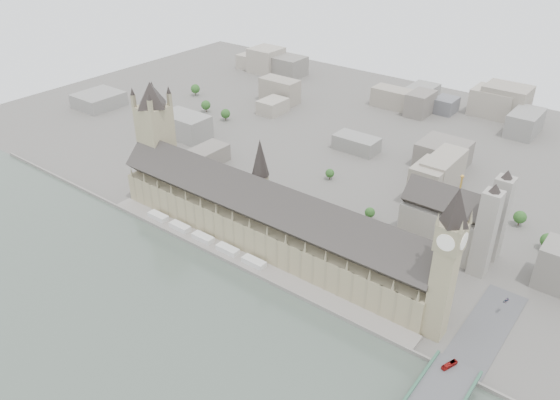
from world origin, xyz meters
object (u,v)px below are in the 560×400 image
Objects in this scene: red_bus_north at (449,365)px; elizabeth_tower at (448,255)px; westminster_abbey at (453,222)px; car_approach at (506,301)px; palace_of_westminster at (266,219)px; victoria_tower at (156,135)px.

elizabeth_tower is at bearing 146.22° from red_bus_north.
westminster_abbey is 71.77m from car_approach.
westminster_abbey is 126.42m from red_bus_north.
palace_of_westminster is 56.47× the size of car_approach.
westminster_abbey is (232.92, 69.00, -30.12)m from victoria_tower.
palace_of_westminster is 26.30× the size of red_bus_north.
westminster_abbey is at bearing 133.19° from red_bus_north.
victoria_tower is at bearing -166.21° from car_approach.
victoria_tower is 288.04m from red_bus_north.
victoria_tower is (-122.00, 6.30, 32.50)m from palace_of_westminster.
car_approach is (27.63, 42.75, -47.16)m from elizabeth_tower.
red_bus_north is (158.79, -40.93, -11.05)m from palace_of_westminster.
westminster_abbey is 14.49× the size of car_approach.
elizabeth_tower is 58.67m from red_bus_north.
elizabeth_tower reaches higher than car_approach.
palace_of_westminster is at bearing -145.83° from westminster_abbey.
westminster_abbey reaches higher than red_bus_north.
red_bus_north is at bearing -67.62° from westminster_abbey.
palace_of_westminster is at bearing -2.96° from victoria_tower.
elizabeth_tower is 1.58× the size of westminster_abbey.
elizabeth_tower reaches higher than palace_of_westminster.
elizabeth_tower is (138.00, -11.70, 35.38)m from palace_of_westminster.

